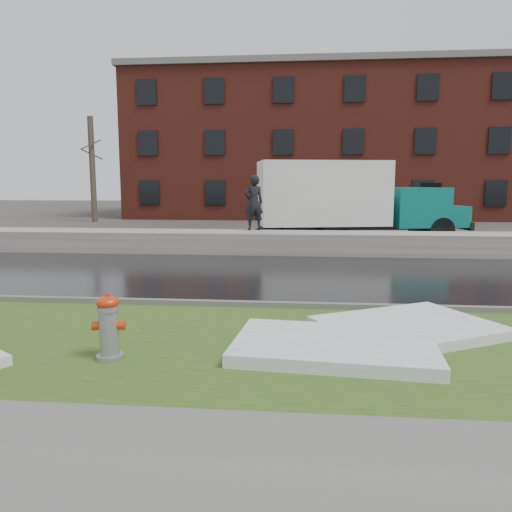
{
  "coord_description": "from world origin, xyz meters",
  "views": [
    {
      "loc": [
        1.15,
        -8.42,
        2.42
      ],
      "look_at": [
        0.23,
        1.24,
        1.0
      ],
      "focal_mm": 35.0,
      "sensor_mm": 36.0,
      "label": 1
    }
  ],
  "objects": [
    {
      "name": "ground",
      "position": [
        0.0,
        0.0,
        0.0
      ],
      "size": [
        120.0,
        120.0,
        0.0
      ],
      "primitive_type": "plane",
      "color": "#47423D",
      "rests_on": "ground"
    },
    {
      "name": "verge",
      "position": [
        0.0,
        -1.25,
        0.02
      ],
      "size": [
        60.0,
        4.5,
        0.04
      ],
      "primitive_type": "cube",
      "color": "#274C19",
      "rests_on": "ground"
    },
    {
      "name": "sidewalk",
      "position": [
        0.0,
        -5.0,
        0.03
      ],
      "size": [
        60.0,
        3.0,
        0.05
      ],
      "primitive_type": "cube",
      "color": "slate",
      "rests_on": "ground"
    },
    {
      "name": "road",
      "position": [
        0.0,
        4.5,
        0.01
      ],
      "size": [
        60.0,
        7.0,
        0.03
      ],
      "primitive_type": "cube",
      "color": "black",
      "rests_on": "ground"
    },
    {
      "name": "parking_lot",
      "position": [
        0.0,
        13.0,
        0.01
      ],
      "size": [
        60.0,
        9.0,
        0.03
      ],
      "primitive_type": "cube",
      "color": "slate",
      "rests_on": "ground"
    },
    {
      "name": "curb",
      "position": [
        0.0,
        1.0,
        0.07
      ],
      "size": [
        60.0,
        0.15,
        0.14
      ],
      "primitive_type": "cube",
      "color": "slate",
      "rests_on": "ground"
    },
    {
      "name": "snowbank",
      "position": [
        0.0,
        8.7,
        0.38
      ],
      "size": [
        60.0,
        1.6,
        0.75
      ],
      "primitive_type": "cube",
      "color": "#B0A9A1",
      "rests_on": "ground"
    },
    {
      "name": "brick_building",
      "position": [
        2.0,
        30.0,
        5.0
      ],
      "size": [
        26.0,
        12.0,
        10.0
      ],
      "primitive_type": "cube",
      "color": "maroon",
      "rests_on": "ground"
    },
    {
      "name": "bg_tree_left",
      "position": [
        -12.0,
        22.0,
        3.33
      ],
      "size": [
        1.4,
        1.62,
        6.5
      ],
      "color": "brown",
      "rests_on": "ground"
    },
    {
      "name": "bg_tree_center",
      "position": [
        -6.0,
        26.0,
        3.33
      ],
      "size": [
        1.4,
        1.62,
        6.5
      ],
      "color": "brown",
      "rests_on": "ground"
    },
    {
      "name": "fire_hydrant",
      "position": [
        -1.45,
        -2.11,
        0.53
      ],
      "size": [
        0.46,
        0.41,
        0.92
      ],
      "rotation": [
        0.0,
        0.0,
        0.18
      ],
      "color": "gray",
      "rests_on": "verge"
    },
    {
      "name": "box_truck",
      "position": [
        2.95,
        12.56,
        1.75
      ],
      "size": [
        10.03,
        3.88,
        3.31
      ],
      "rotation": [
        0.0,
        0.0,
        0.2
      ],
      "color": "black",
      "rests_on": "ground"
    },
    {
      "name": "worker",
      "position": [
        -0.62,
        9.3,
        1.73
      ],
      "size": [
        0.84,
        0.72,
        1.96
      ],
      "primitive_type": "imported",
      "rotation": [
        0.0,
        0.0,
        3.57
      ],
      "color": "black",
      "rests_on": "snowbank"
    },
    {
      "name": "snow_patch_near",
      "position": [
        2.85,
        -0.46,
        0.12
      ],
      "size": [
        3.24,
        3.0,
        0.16
      ],
      "primitive_type": "cube",
      "rotation": [
        0.0,
        0.0,
        0.5
      ],
      "color": "white",
      "rests_on": "verge"
    },
    {
      "name": "snow_patch_side",
      "position": [
        1.61,
        -1.54,
        0.13
      ],
      "size": [
        2.95,
        2.05,
        0.18
      ],
      "primitive_type": "cube",
      "rotation": [
        0.0,
        0.0,
        -0.09
      ],
      "color": "white",
      "rests_on": "verge"
    }
  ]
}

